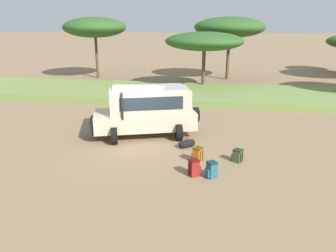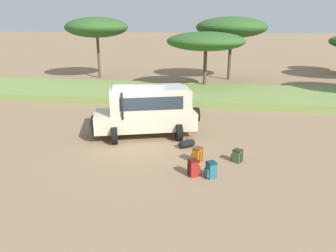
{
  "view_description": "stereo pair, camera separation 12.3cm",
  "coord_description": "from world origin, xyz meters",
  "px_view_note": "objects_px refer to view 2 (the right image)",
  "views": [
    {
      "loc": [
        3.98,
        -14.29,
        5.44
      ],
      "look_at": [
        1.74,
        -0.59,
        1.0
      ],
      "focal_mm": 35.0,
      "sensor_mm": 36.0,
      "label": 1
    },
    {
      "loc": [
        4.1,
        -14.27,
        5.44
      ],
      "look_at": [
        1.74,
        -0.59,
        1.0
      ],
      "focal_mm": 35.0,
      "sensor_mm": 36.0,
      "label": 2
    }
  ],
  "objects_px": {
    "backpack_beside_front_wheel": "(197,155)",
    "backpack_outermost": "(211,170)",
    "backpack_near_rear_wheel": "(193,168)",
    "duffel_bag_low_black_case": "(187,144)",
    "acacia_tree_far_left": "(97,27)",
    "acacia_tree_left_mid": "(206,41)",
    "acacia_tree_centre_back": "(231,27)",
    "backpack_cluster_center": "(237,156)",
    "safari_vehicle": "(147,110)"
  },
  "relations": [
    {
      "from": "acacia_tree_far_left",
      "to": "acacia_tree_left_mid",
      "type": "relative_size",
      "value": 0.99
    },
    {
      "from": "safari_vehicle",
      "to": "acacia_tree_left_mid",
      "type": "xyz_separation_m",
      "value": [
        2.03,
        12.1,
        2.64
      ]
    },
    {
      "from": "backpack_beside_front_wheel",
      "to": "acacia_tree_centre_back",
      "type": "height_order",
      "value": "acacia_tree_centre_back"
    },
    {
      "from": "acacia_tree_far_left",
      "to": "acacia_tree_centre_back",
      "type": "distance_m",
      "value": 12.91
    },
    {
      "from": "safari_vehicle",
      "to": "backpack_outermost",
      "type": "xyz_separation_m",
      "value": [
        3.34,
        -4.17,
        -1.0
      ]
    },
    {
      "from": "backpack_beside_front_wheel",
      "to": "backpack_cluster_center",
      "type": "relative_size",
      "value": 1.17
    },
    {
      "from": "backpack_outermost",
      "to": "acacia_tree_left_mid",
      "type": "distance_m",
      "value": 16.72
    },
    {
      "from": "backpack_near_rear_wheel",
      "to": "duffel_bag_low_black_case",
      "type": "relative_size",
      "value": 0.88
    },
    {
      "from": "backpack_cluster_center",
      "to": "backpack_outermost",
      "type": "height_order",
      "value": "backpack_outermost"
    },
    {
      "from": "backpack_beside_front_wheel",
      "to": "backpack_cluster_center",
      "type": "bearing_deg",
      "value": 10.11
    },
    {
      "from": "backpack_beside_front_wheel",
      "to": "duffel_bag_low_black_case",
      "type": "distance_m",
      "value": 1.65
    },
    {
      "from": "acacia_tree_far_left",
      "to": "backpack_beside_front_wheel",
      "type": "bearing_deg",
      "value": -59.0
    },
    {
      "from": "safari_vehicle",
      "to": "backpack_cluster_center",
      "type": "xyz_separation_m",
      "value": [
        4.32,
        -2.58,
        -1.03
      ]
    },
    {
      "from": "backpack_near_rear_wheel",
      "to": "acacia_tree_far_left",
      "type": "bearing_deg",
      "value": 119.32
    },
    {
      "from": "backpack_near_rear_wheel",
      "to": "acacia_tree_far_left",
      "type": "distance_m",
      "value": 23.91
    },
    {
      "from": "backpack_cluster_center",
      "to": "duffel_bag_low_black_case",
      "type": "height_order",
      "value": "backpack_cluster_center"
    },
    {
      "from": "backpack_near_rear_wheel",
      "to": "acacia_tree_far_left",
      "type": "xyz_separation_m",
      "value": [
        -11.49,
        20.46,
        4.59
      ]
    },
    {
      "from": "backpack_outermost",
      "to": "safari_vehicle",
      "type": "bearing_deg",
      "value": 128.69
    },
    {
      "from": "safari_vehicle",
      "to": "backpack_beside_front_wheel",
      "type": "height_order",
      "value": "safari_vehicle"
    },
    {
      "from": "backpack_outermost",
      "to": "acacia_tree_centre_back",
      "type": "height_order",
      "value": "acacia_tree_centre_back"
    },
    {
      "from": "backpack_beside_front_wheel",
      "to": "duffel_bag_low_black_case",
      "type": "xyz_separation_m",
      "value": [
        -0.6,
        1.53,
        -0.13
      ]
    },
    {
      "from": "backpack_beside_front_wheel",
      "to": "acacia_tree_far_left",
      "type": "xyz_separation_m",
      "value": [
        -11.53,
        19.18,
        4.6
      ]
    },
    {
      "from": "acacia_tree_centre_back",
      "to": "backpack_near_rear_wheel",
      "type": "bearing_deg",
      "value": -93.57
    },
    {
      "from": "duffel_bag_low_black_case",
      "to": "acacia_tree_centre_back",
      "type": "height_order",
      "value": "acacia_tree_centre_back"
    },
    {
      "from": "backpack_beside_front_wheel",
      "to": "backpack_outermost",
      "type": "xyz_separation_m",
      "value": [
        0.6,
        -1.3,
        -0.01
      ]
    },
    {
      "from": "backpack_beside_front_wheel",
      "to": "duffel_bag_low_black_case",
      "type": "height_order",
      "value": "backpack_beside_front_wheel"
    },
    {
      "from": "safari_vehicle",
      "to": "acacia_tree_left_mid",
      "type": "bearing_deg",
      "value": 80.46
    },
    {
      "from": "backpack_beside_front_wheel",
      "to": "backpack_outermost",
      "type": "bearing_deg",
      "value": -65.12
    },
    {
      "from": "backpack_beside_front_wheel",
      "to": "acacia_tree_left_mid",
      "type": "xyz_separation_m",
      "value": [
        -0.7,
        14.96,
        3.63
      ]
    },
    {
      "from": "backpack_outermost",
      "to": "acacia_tree_far_left",
      "type": "distance_m",
      "value": 24.25
    },
    {
      "from": "backpack_cluster_center",
      "to": "backpack_outermost",
      "type": "bearing_deg",
      "value": -121.92
    },
    {
      "from": "backpack_beside_front_wheel",
      "to": "acacia_tree_far_left",
      "type": "relative_size",
      "value": 0.1
    },
    {
      "from": "acacia_tree_left_mid",
      "to": "safari_vehicle",
      "type": "bearing_deg",
      "value": -99.54
    },
    {
      "from": "acacia_tree_centre_back",
      "to": "acacia_tree_far_left",
      "type": "bearing_deg",
      "value": -174.24
    },
    {
      "from": "backpack_beside_front_wheel",
      "to": "acacia_tree_left_mid",
      "type": "height_order",
      "value": "acacia_tree_left_mid"
    },
    {
      "from": "backpack_beside_front_wheel",
      "to": "acacia_tree_far_left",
      "type": "bearing_deg",
      "value": 121.0
    },
    {
      "from": "backpack_outermost",
      "to": "acacia_tree_left_mid",
      "type": "height_order",
      "value": "acacia_tree_left_mid"
    },
    {
      "from": "backpack_beside_front_wheel",
      "to": "backpack_outermost",
      "type": "relative_size",
      "value": 1.02
    },
    {
      "from": "backpack_beside_front_wheel",
      "to": "backpack_cluster_center",
      "type": "distance_m",
      "value": 1.62
    },
    {
      "from": "acacia_tree_far_left",
      "to": "backpack_outermost",
      "type": "bearing_deg",
      "value": -59.36
    },
    {
      "from": "acacia_tree_far_left",
      "to": "acacia_tree_centre_back",
      "type": "height_order",
      "value": "acacia_tree_centre_back"
    },
    {
      "from": "backpack_outermost",
      "to": "backpack_cluster_center",
      "type": "bearing_deg",
      "value": 58.08
    },
    {
      "from": "backpack_cluster_center",
      "to": "acacia_tree_left_mid",
      "type": "distance_m",
      "value": 15.3
    },
    {
      "from": "backpack_beside_front_wheel",
      "to": "acacia_tree_left_mid",
      "type": "distance_m",
      "value": 15.41
    },
    {
      "from": "backpack_beside_front_wheel",
      "to": "acacia_tree_centre_back",
      "type": "distance_m",
      "value": 21.03
    },
    {
      "from": "backpack_near_rear_wheel",
      "to": "duffel_bag_low_black_case",
      "type": "xyz_separation_m",
      "value": [
        -0.57,
        2.8,
        -0.14
      ]
    },
    {
      "from": "backpack_beside_front_wheel",
      "to": "backpack_near_rear_wheel",
      "type": "height_order",
      "value": "backpack_near_rear_wheel"
    },
    {
      "from": "duffel_bag_low_black_case",
      "to": "acacia_tree_centre_back",
      "type": "xyz_separation_m",
      "value": [
        1.92,
        18.95,
        4.74
      ]
    },
    {
      "from": "acacia_tree_left_mid",
      "to": "acacia_tree_centre_back",
      "type": "bearing_deg",
      "value": 69.89
    },
    {
      "from": "backpack_cluster_center",
      "to": "acacia_tree_centre_back",
      "type": "bearing_deg",
      "value": 90.77
    }
  ]
}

